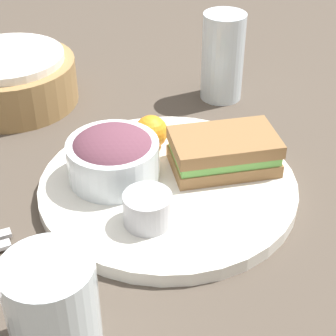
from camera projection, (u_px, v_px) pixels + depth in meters
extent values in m
plane|color=#4C4238|center=(168.00, 192.00, 0.70)|extent=(4.00, 4.00, 0.00)
cylinder|color=white|center=(168.00, 187.00, 0.70)|extent=(0.32, 0.32, 0.02)
cube|color=olive|center=(223.00, 161.00, 0.72)|extent=(0.14, 0.10, 0.02)
cube|color=#6BB24C|center=(224.00, 152.00, 0.71)|extent=(0.14, 0.09, 0.01)
cube|color=olive|center=(225.00, 142.00, 0.70)|extent=(0.14, 0.10, 0.02)
cylinder|color=white|center=(113.00, 160.00, 0.69)|extent=(0.11, 0.11, 0.05)
ellipsoid|color=brown|center=(113.00, 150.00, 0.68)|extent=(0.10, 0.10, 0.05)
cylinder|color=#B7B7BC|center=(148.00, 209.00, 0.62)|extent=(0.06, 0.06, 0.04)
sphere|color=orange|center=(151.00, 132.00, 0.75)|extent=(0.04, 0.04, 0.04)
cylinder|color=silver|center=(223.00, 57.00, 0.87)|extent=(0.07, 0.07, 0.14)
cylinder|color=#997547|center=(11.00, 82.00, 0.88)|extent=(0.20, 0.20, 0.07)
cylinder|color=white|center=(7.00, 58.00, 0.86)|extent=(0.17, 0.17, 0.01)
cylinder|color=silver|center=(53.00, 309.00, 0.49)|extent=(0.08, 0.08, 0.10)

